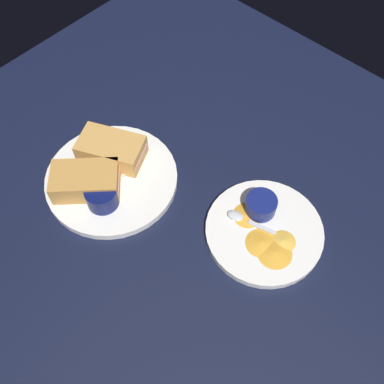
# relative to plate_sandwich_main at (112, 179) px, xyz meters

# --- Properties ---
(ground_plane) EXTENTS (1.10, 1.10, 0.03)m
(ground_plane) POSITION_rel_plate_sandwich_main_xyz_m (0.10, 0.09, -0.02)
(ground_plane) COLOR black
(plate_sandwich_main) EXTENTS (0.27, 0.27, 0.02)m
(plate_sandwich_main) POSITION_rel_plate_sandwich_main_xyz_m (0.00, 0.00, 0.00)
(plate_sandwich_main) COLOR white
(plate_sandwich_main) RESTS_ON ground_plane
(sandwich_half_near) EXTENTS (0.15, 0.12, 0.05)m
(sandwich_half_near) POSITION_rel_plate_sandwich_main_xyz_m (-0.03, 0.04, 0.03)
(sandwich_half_near) COLOR tan
(sandwich_half_near) RESTS_ON plate_sandwich_main
(sandwich_half_far) EXTENTS (0.15, 0.15, 0.05)m
(sandwich_half_far) POSITION_rel_plate_sandwich_main_xyz_m (-0.01, -0.05, 0.03)
(sandwich_half_far) COLOR #C68C42
(sandwich_half_far) RESTS_ON plate_sandwich_main
(ramekin_dark_sauce) EXTENTS (0.06, 0.06, 0.04)m
(ramekin_dark_sauce) POSITION_rel_plate_sandwich_main_xyz_m (0.03, -0.05, 0.03)
(ramekin_dark_sauce) COLOR #0C144C
(ramekin_dark_sauce) RESTS_ON plate_sandwich_main
(spoon_by_dark_ramekin) EXTENTS (0.04, 0.10, 0.01)m
(spoon_by_dark_ramekin) POSITION_rel_plate_sandwich_main_xyz_m (0.02, 0.00, 0.01)
(spoon_by_dark_ramekin) COLOR silver
(spoon_by_dark_ramekin) RESTS_ON plate_sandwich_main
(plate_chips_companion) EXTENTS (0.22, 0.22, 0.02)m
(plate_chips_companion) POSITION_rel_plate_sandwich_main_xyz_m (0.30, 0.12, 0.00)
(plate_chips_companion) COLOR white
(plate_chips_companion) RESTS_ON ground_plane
(ramekin_light_gravy) EXTENTS (0.06, 0.06, 0.03)m
(ramekin_light_gravy) POSITION_rel_plate_sandwich_main_xyz_m (0.27, 0.14, 0.03)
(ramekin_light_gravy) COLOR navy
(ramekin_light_gravy) RESTS_ON plate_chips_companion
(spoon_by_gravy_ramekin) EXTENTS (0.10, 0.04, 0.01)m
(spoon_by_gravy_ramekin) POSITION_rel_plate_sandwich_main_xyz_m (0.26, 0.10, 0.01)
(spoon_by_gravy_ramekin) COLOR silver
(spoon_by_gravy_ramekin) RESTS_ON plate_chips_companion
(plantain_chip_scatter) EXTENTS (0.15, 0.10, 0.01)m
(plantain_chip_scatter) POSITION_rel_plate_sandwich_main_xyz_m (0.32, 0.10, 0.01)
(plantain_chip_scatter) COLOR gold
(plantain_chip_scatter) RESTS_ON plate_chips_companion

